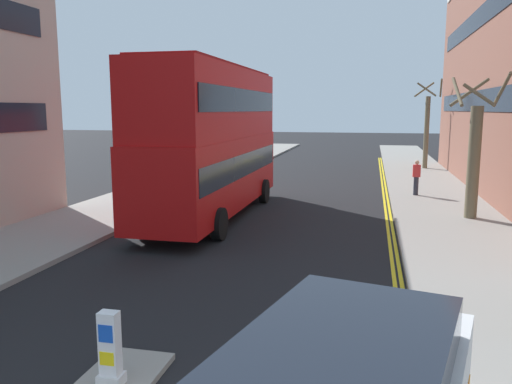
% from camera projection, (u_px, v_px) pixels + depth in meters
% --- Properties ---
extents(sidewalk_right, '(4.00, 80.00, 0.14)m').
position_uv_depth(sidewalk_right, '(453.00, 224.00, 17.97)').
color(sidewalk_right, gray).
rests_on(sidewalk_right, ground).
extents(sidewalk_left, '(4.00, 80.00, 0.14)m').
position_uv_depth(sidewalk_left, '(116.00, 209.00, 20.80)').
color(sidewalk_left, gray).
rests_on(sidewalk_left, ground).
extents(kerb_line_outer, '(0.10, 56.00, 0.01)m').
position_uv_depth(kerb_line_outer, '(394.00, 237.00, 16.51)').
color(kerb_line_outer, yellow).
rests_on(kerb_line_outer, ground).
extents(kerb_line_inner, '(0.10, 56.00, 0.01)m').
position_uv_depth(kerb_line_inner, '(389.00, 236.00, 16.55)').
color(kerb_line_inner, yellow).
rests_on(kerb_line_inner, ground).
extents(keep_left_bollard, '(0.36, 0.28, 1.11)m').
position_uv_depth(keep_left_bollard, '(110.00, 351.00, 7.38)').
color(keep_left_bollard, silver).
rests_on(keep_left_bollard, traffic_island).
extents(double_decker_bus_away, '(2.84, 10.82, 5.64)m').
position_uv_depth(double_decker_bus_away, '(213.00, 138.00, 19.10)').
color(double_decker_bus_away, '#B20F0F').
rests_on(double_decker_bus_away, ground).
extents(pedestrian_far, '(0.34, 0.22, 1.62)m').
position_uv_depth(pedestrian_far, '(416.00, 177.00, 23.59)').
color(pedestrian_far, '#2D2D38').
rests_on(pedestrian_far, sidewalk_right).
extents(street_tree_near, '(1.79, 1.78, 5.90)m').
position_uv_depth(street_tree_near, '(427.00, 127.00, 34.20)').
color(street_tree_near, '#6B6047').
rests_on(street_tree_near, sidewalk_right).
extents(street_tree_mid, '(1.81, 1.74, 5.19)m').
position_uv_depth(street_tree_mid, '(474.00, 155.00, 18.41)').
color(street_tree_mid, '#6B6047').
rests_on(street_tree_mid, sidewalk_right).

